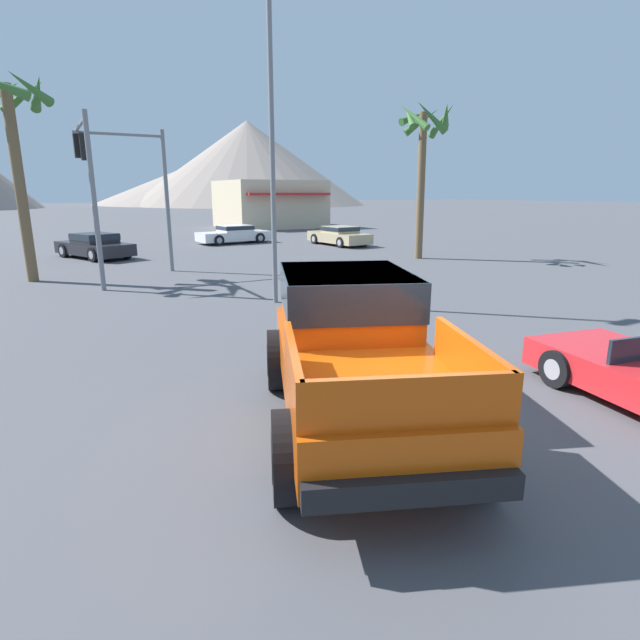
% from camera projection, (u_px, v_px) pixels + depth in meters
% --- Properties ---
extents(ground_plane, '(320.00, 320.00, 0.00)m').
position_uv_depth(ground_plane, '(379.00, 419.00, 7.04)').
color(ground_plane, '#4C4C51').
extents(orange_pickup_truck, '(3.77, 5.54, 1.99)m').
position_uv_depth(orange_pickup_truck, '(352.00, 339.00, 6.90)').
color(orange_pickup_truck, '#CC4C0C').
rests_on(orange_pickup_truck, ground_plane).
extents(parked_car_white, '(4.59, 2.19, 1.10)m').
position_uv_depth(parked_car_white, '(234.00, 234.00, 31.08)').
color(parked_car_white, white).
rests_on(parked_car_white, ground_plane).
extents(parked_car_tan, '(2.15, 4.48, 1.13)m').
position_uv_depth(parked_car_tan, '(339.00, 235.00, 29.94)').
color(parked_car_tan, tan).
rests_on(parked_car_tan, ground_plane).
extents(parked_car_dark, '(3.35, 4.74, 1.19)m').
position_uv_depth(parked_car_dark, '(95.00, 245.00, 24.05)').
color(parked_car_dark, '#232328').
rests_on(parked_car_dark, ground_plane).
extents(traffic_light_main, '(0.38, 4.07, 5.51)m').
position_uv_depth(traffic_light_main, '(86.00, 168.00, 16.64)').
color(traffic_light_main, slate).
rests_on(traffic_light_main, ground_plane).
extents(traffic_light_crosswalk, '(3.18, 0.38, 5.41)m').
position_uv_depth(traffic_light_crosswalk, '(132.00, 174.00, 18.74)').
color(traffic_light_crosswalk, slate).
rests_on(traffic_light_crosswalk, ground_plane).
extents(street_lamp_post, '(0.90, 0.24, 8.68)m').
position_uv_depth(street_lamp_post, '(271.00, 113.00, 13.22)').
color(street_lamp_post, slate).
rests_on(street_lamp_post, ground_plane).
extents(palm_tree_tall, '(2.69, 2.78, 7.03)m').
position_uv_depth(palm_tree_tall, '(424.00, 143.00, 22.80)').
color(palm_tree_tall, brown).
rests_on(palm_tree_tall, ground_plane).
extents(palm_tree_short, '(2.77, 2.78, 6.97)m').
position_uv_depth(palm_tree_short, '(11.00, 124.00, 16.60)').
color(palm_tree_short, brown).
rests_on(palm_tree_short, ground_plane).
extents(storefront_building, '(8.26, 8.34, 4.08)m').
position_uv_depth(storefront_building, '(270.00, 204.00, 45.01)').
color(storefront_building, beige).
rests_on(storefront_building, ground_plane).
extents(distant_mountain_range, '(160.21, 74.48, 19.65)m').
position_uv_depth(distant_mountain_range, '(102.00, 167.00, 111.24)').
color(distant_mountain_range, gray).
rests_on(distant_mountain_range, ground_plane).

